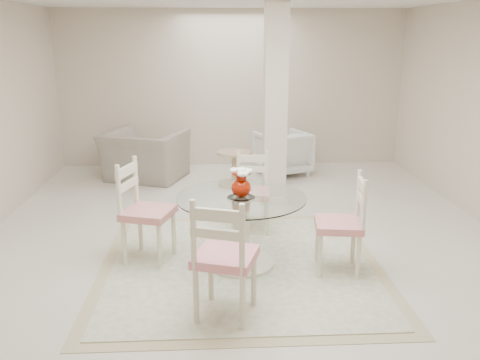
{
  "coord_description": "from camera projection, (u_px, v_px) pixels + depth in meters",
  "views": [
    {
      "loc": [
        -0.33,
        -5.45,
        2.26
      ],
      "look_at": [
        -0.07,
        -0.53,
        0.85
      ],
      "focal_mm": 38.0,
      "sensor_mm": 36.0,
      "label": 1
    }
  ],
  "objects": [
    {
      "name": "ground",
      "position": [
        243.0,
        238.0,
        5.87
      ],
      "size": [
        7.0,
        7.0,
        0.0
      ],
      "primitive_type": "plane",
      "color": "white",
      "rests_on": "ground"
    },
    {
      "name": "room_shell",
      "position": [
        244.0,
        75.0,
        5.36
      ],
      "size": [
        6.02,
        7.02,
        2.71
      ],
      "color": "beige",
      "rests_on": "ground"
    },
    {
      "name": "column",
      "position": [
        275.0,
        106.0,
        6.77
      ],
      "size": [
        0.3,
        0.3,
        2.7
      ],
      "primitive_type": "cube",
      "color": "beige",
      "rests_on": "ground"
    },
    {
      "name": "area_rug",
      "position": [
        241.0,
        265.0,
        5.16
      ],
      "size": [
        2.83,
        2.83,
        0.02
      ],
      "color": "tan",
      "rests_on": "ground"
    },
    {
      "name": "dining_table",
      "position": [
        241.0,
        231.0,
        5.06
      ],
      "size": [
        1.27,
        1.27,
        0.74
      ],
      "rotation": [
        0.0,
        0.0,
        -0.19
      ],
      "color": "#F9F0CC",
      "rests_on": "ground"
    },
    {
      "name": "red_vase",
      "position": [
        241.0,
        183.0,
        4.92
      ],
      "size": [
        0.22,
        0.21,
        0.29
      ],
      "color": "#9F1904",
      "rests_on": "dining_table"
    },
    {
      "name": "dining_chair_east",
      "position": [
        346.0,
        217.0,
        4.87
      ],
      "size": [
        0.49,
        0.49,
        1.1
      ],
      "rotation": [
        0.0,
        0.0,
        -1.71
      ],
      "color": "#EEE2C3",
      "rests_on": "ground"
    },
    {
      "name": "dining_chair_north",
      "position": [
        252.0,
        186.0,
        5.98
      ],
      "size": [
        0.46,
        0.46,
        1.04
      ],
      "rotation": [
        0.0,
        0.0,
        -0.13
      ],
      "color": "beige",
      "rests_on": "ground"
    },
    {
      "name": "dining_chair_west",
      "position": [
        141.0,
        204.0,
        5.13
      ],
      "size": [
        0.58,
        0.58,
        1.16
      ],
      "rotation": [
        0.0,
        0.0,
        1.27
      ],
      "color": "#EFE7C5",
      "rests_on": "ground"
    },
    {
      "name": "dining_chair_south",
      "position": [
        223.0,
        250.0,
        4.01
      ],
      "size": [
        0.59,
        0.59,
        1.17
      ],
      "rotation": [
        0.0,
        0.0,
        2.83
      ],
      "color": "beige",
      "rests_on": "ground"
    },
    {
      "name": "recliner_taupe",
      "position": [
        145.0,
        155.0,
        8.17
      ],
      "size": [
        1.48,
        1.39,
        0.78
      ],
      "primitive_type": "imported",
      "rotation": [
        0.0,
        0.0,
        2.81
      ],
      "color": "gray",
      "rests_on": "ground"
    },
    {
      "name": "armchair_white",
      "position": [
        283.0,
        153.0,
        8.5
      ],
      "size": [
        1.01,
        1.03,
        0.73
      ],
      "primitive_type": "imported",
      "rotation": [
        0.0,
        0.0,
        3.52
      ],
      "color": "white",
      "rests_on": "ground"
    },
    {
      "name": "side_table",
      "position": [
        234.0,
        170.0,
        7.85
      ],
      "size": [
        0.52,
        0.52,
        0.54
      ],
      "color": "tan",
      "rests_on": "ground"
    }
  ]
}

